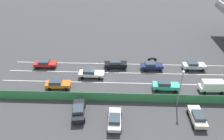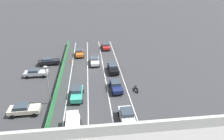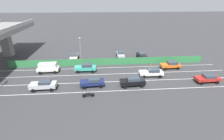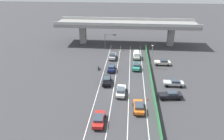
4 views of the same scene
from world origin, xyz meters
name	(u,v)px [view 2 (image 2 of 4)]	position (x,y,z in m)	size (l,w,h in m)	color
ground_plane	(95,67)	(0.00, 0.00, 0.00)	(300.00, 300.00, 0.00)	#38383A
lane_line_left_edge	(123,80)	(-5.07, 6.56, 0.00)	(0.14, 49.12, 0.01)	silver
lane_line_mid_left	(106,81)	(-1.69, 6.56, 0.00)	(0.14, 49.12, 0.01)	silver
lane_line_mid_right	(88,82)	(1.69, 6.56, 0.00)	(0.14, 49.12, 0.01)	silver
lane_line_right_edge	(69,83)	(5.07, 6.56, 0.00)	(0.14, 49.12, 0.01)	silver
green_fence	(59,80)	(6.79, 6.56, 0.82)	(0.10, 45.22, 1.65)	#338447
car_sedan_red	(106,46)	(-3.24, -11.32, 0.86)	(2.15, 4.50, 1.50)	red
car_hatchback_white	(95,60)	(0.01, -1.66, 0.90)	(2.12, 4.74, 1.62)	silver
car_sedan_silver	(127,116)	(-3.53, 18.37, 0.92)	(2.11, 4.41, 1.66)	#B7BABC
car_taxi_teal	(77,93)	(3.41, 11.64, 0.95)	(2.05, 4.55, 1.74)	teal
car_taxi_orange	(80,52)	(3.59, -7.08, 0.90)	(2.17, 4.37, 1.60)	orange
car_sedan_navy	(116,86)	(-3.15, 10.00, 0.89)	(2.14, 4.36, 1.58)	navy
car_sedan_black	(113,68)	(-3.49, 2.87, 0.93)	(2.18, 4.53, 1.66)	black
car_van_white	(73,125)	(3.58, 19.50, 1.19)	(2.10, 4.38, 2.10)	silver
motorcycle	(136,88)	(-6.60, 10.60, 0.46)	(0.60, 1.95, 0.93)	black
parked_sedan_dark	(49,61)	(10.15, -2.29, 0.89)	(4.84, 2.40, 1.61)	black
parked_wagon_silver	(36,73)	(11.77, 3.12, 0.86)	(4.46, 2.01, 1.55)	#B2B5B7
parked_sedan_cream	(24,109)	(10.76, 15.02, 0.89)	(4.34, 2.04, 1.59)	beige
street_lamp	(48,81)	(7.40, 12.90, 3.97)	(0.60, 0.36, 6.46)	gray
traffic_cone	(71,61)	(5.46, -3.17, 0.27)	(0.47, 0.47, 0.58)	orange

